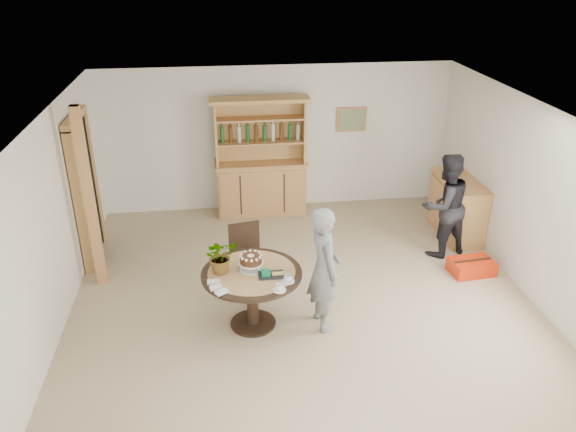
{
  "coord_description": "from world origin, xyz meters",
  "views": [
    {
      "loc": [
        -0.99,
        -5.75,
        4.21
      ],
      "look_at": [
        -0.14,
        0.81,
        1.05
      ],
      "focal_mm": 35.0,
      "sensor_mm": 36.0,
      "label": 1
    }
  ],
  "objects_px": {
    "dining_chair": "(247,254)",
    "teen_boy": "(324,269)",
    "hutch": "(261,175)",
    "red_suitcase": "(471,267)",
    "adult_person": "(445,205)",
    "dining_table": "(252,283)",
    "sideboard": "(457,207)"
  },
  "relations": [
    {
      "from": "dining_chair",
      "to": "teen_boy",
      "type": "distance_m",
      "value": 1.29
    },
    {
      "from": "hutch",
      "to": "dining_table",
      "type": "bearing_deg",
      "value": -96.75
    },
    {
      "from": "hutch",
      "to": "sideboard",
      "type": "distance_m",
      "value": 3.29
    },
    {
      "from": "dining_table",
      "to": "dining_chair",
      "type": "distance_m",
      "value": 0.83
    },
    {
      "from": "red_suitcase",
      "to": "dining_chair",
      "type": "bearing_deg",
      "value": 173.98
    },
    {
      "from": "dining_chair",
      "to": "dining_table",
      "type": "bearing_deg",
      "value": -99.83
    },
    {
      "from": "sideboard",
      "to": "adult_person",
      "type": "bearing_deg",
      "value": -128.95
    },
    {
      "from": "dining_table",
      "to": "teen_boy",
      "type": "relative_size",
      "value": 0.76
    },
    {
      "from": "dining_table",
      "to": "dining_chair",
      "type": "height_order",
      "value": "dining_chair"
    },
    {
      "from": "dining_chair",
      "to": "teen_boy",
      "type": "bearing_deg",
      "value": -57.89
    },
    {
      "from": "adult_person",
      "to": "red_suitcase",
      "type": "xyz_separation_m",
      "value": [
        0.24,
        -0.62,
        -0.7
      ]
    },
    {
      "from": "dining_table",
      "to": "red_suitcase",
      "type": "height_order",
      "value": "dining_table"
    },
    {
      "from": "hutch",
      "to": "dining_table",
      "type": "relative_size",
      "value": 1.7
    },
    {
      "from": "adult_person",
      "to": "red_suitcase",
      "type": "distance_m",
      "value": 0.96
    },
    {
      "from": "dining_chair",
      "to": "red_suitcase",
      "type": "xyz_separation_m",
      "value": [
        3.2,
        -0.0,
        -0.43
      ]
    },
    {
      "from": "dining_chair",
      "to": "teen_boy",
      "type": "xyz_separation_m",
      "value": [
        0.87,
        -0.93,
        0.26
      ]
    },
    {
      "from": "sideboard",
      "to": "teen_boy",
      "type": "distance_m",
      "value": 3.37
    },
    {
      "from": "dining_table",
      "to": "red_suitcase",
      "type": "distance_m",
      "value": 3.33
    },
    {
      "from": "dining_chair",
      "to": "teen_boy",
      "type": "relative_size",
      "value": 0.6
    },
    {
      "from": "sideboard",
      "to": "red_suitcase",
      "type": "distance_m",
      "value": 1.29
    },
    {
      "from": "teen_boy",
      "to": "hutch",
      "type": "bearing_deg",
      "value": -0.96
    },
    {
      "from": "dining_table",
      "to": "adult_person",
      "type": "distance_m",
      "value": 3.29
    },
    {
      "from": "adult_person",
      "to": "red_suitcase",
      "type": "height_order",
      "value": "adult_person"
    },
    {
      "from": "teen_boy",
      "to": "dining_table",
      "type": "bearing_deg",
      "value": 74.56
    },
    {
      "from": "dining_table",
      "to": "red_suitcase",
      "type": "xyz_separation_m",
      "value": [
        3.19,
        0.82,
        -0.5
      ]
    },
    {
      "from": "dining_table",
      "to": "red_suitcase",
      "type": "relative_size",
      "value": 1.88
    },
    {
      "from": "hutch",
      "to": "dining_chair",
      "type": "height_order",
      "value": "hutch"
    },
    {
      "from": "teen_boy",
      "to": "dining_chair",
      "type": "bearing_deg",
      "value": 34.25
    },
    {
      "from": "dining_table",
      "to": "adult_person",
      "type": "height_order",
      "value": "adult_person"
    },
    {
      "from": "hutch",
      "to": "dining_chair",
      "type": "relative_size",
      "value": 2.16
    },
    {
      "from": "dining_table",
      "to": "red_suitcase",
      "type": "bearing_deg",
      "value": 14.48
    },
    {
      "from": "hutch",
      "to": "dining_table",
      "type": "height_order",
      "value": "hutch"
    }
  ]
}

